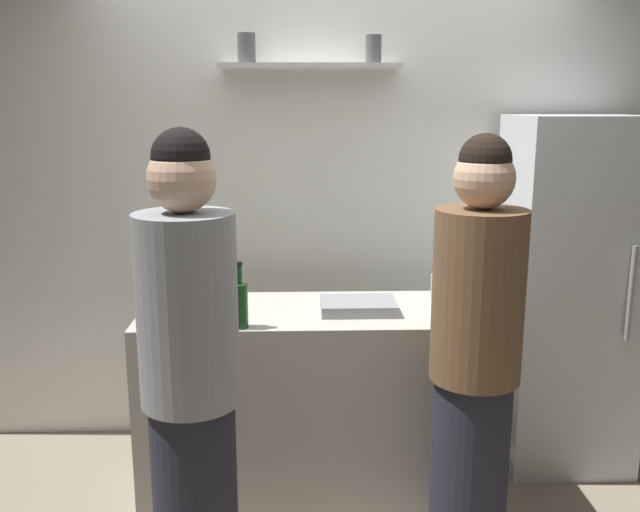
{
  "coord_description": "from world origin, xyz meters",
  "views": [
    {
      "loc": [
        -0.2,
        -2.47,
        1.84
      ],
      "look_at": [
        -0.1,
        0.55,
        1.17
      ],
      "focal_mm": 38.65,
      "sensor_mm": 36.0,
      "label": 1
    }
  ],
  "objects_px": {
    "utensil_holder": "(442,287)",
    "person_brown_jacket": "(474,366)",
    "person_grey_hoodie": "(191,387)",
    "water_bottle_plastic": "(164,291)",
    "wine_bottle_green_glass": "(239,303)",
    "refrigerator": "(568,294)",
    "wine_bottle_pale_glass": "(473,294)",
    "baking_pan": "(358,306)"
  },
  "relations": [
    {
      "from": "utensil_holder",
      "to": "person_brown_jacket",
      "type": "xyz_separation_m",
      "value": [
        -0.02,
        -0.74,
        -0.11
      ]
    },
    {
      "from": "person_grey_hoodie",
      "to": "water_bottle_plastic",
      "type": "bearing_deg",
      "value": -6.93
    },
    {
      "from": "utensil_holder",
      "to": "wine_bottle_green_glass",
      "type": "distance_m",
      "value": 1.02
    },
    {
      "from": "refrigerator",
      "to": "person_grey_hoodie",
      "type": "height_order",
      "value": "refrigerator"
    },
    {
      "from": "wine_bottle_pale_glass",
      "to": "person_brown_jacket",
      "type": "height_order",
      "value": "person_brown_jacket"
    },
    {
      "from": "baking_pan",
      "to": "refrigerator",
      "type": "bearing_deg",
      "value": 17.11
    },
    {
      "from": "baking_pan",
      "to": "person_grey_hoodie",
      "type": "relative_size",
      "value": 0.19
    },
    {
      "from": "wine_bottle_green_glass",
      "to": "water_bottle_plastic",
      "type": "distance_m",
      "value": 0.44
    },
    {
      "from": "wine_bottle_green_glass",
      "to": "water_bottle_plastic",
      "type": "xyz_separation_m",
      "value": [
        -0.36,
        0.25,
        -0.01
      ]
    },
    {
      "from": "utensil_holder",
      "to": "wine_bottle_green_glass",
      "type": "relative_size",
      "value": 0.76
    },
    {
      "from": "water_bottle_plastic",
      "to": "person_brown_jacket",
      "type": "bearing_deg",
      "value": -24.85
    },
    {
      "from": "baking_pan",
      "to": "water_bottle_plastic",
      "type": "height_order",
      "value": "water_bottle_plastic"
    },
    {
      "from": "baking_pan",
      "to": "person_grey_hoodie",
      "type": "xyz_separation_m",
      "value": [
        -0.64,
        -0.76,
        -0.06
      ]
    },
    {
      "from": "person_brown_jacket",
      "to": "person_grey_hoodie",
      "type": "height_order",
      "value": "person_grey_hoodie"
    },
    {
      "from": "baking_pan",
      "to": "water_bottle_plastic",
      "type": "bearing_deg",
      "value": 177.43
    },
    {
      "from": "water_bottle_plastic",
      "to": "person_grey_hoodie",
      "type": "xyz_separation_m",
      "value": [
        0.24,
        -0.8,
        -0.13
      ]
    },
    {
      "from": "water_bottle_plastic",
      "to": "person_brown_jacket",
      "type": "relative_size",
      "value": 0.12
    },
    {
      "from": "utensil_holder",
      "to": "wine_bottle_pale_glass",
      "type": "distance_m",
      "value": 0.38
    },
    {
      "from": "wine_bottle_pale_glass",
      "to": "person_grey_hoodie",
      "type": "xyz_separation_m",
      "value": [
        -1.11,
        -0.57,
        -0.16
      ]
    },
    {
      "from": "refrigerator",
      "to": "baking_pan",
      "type": "height_order",
      "value": "refrigerator"
    },
    {
      "from": "wine_bottle_pale_glass",
      "to": "baking_pan",
      "type": "bearing_deg",
      "value": 158.52
    },
    {
      "from": "wine_bottle_green_glass",
      "to": "baking_pan",
      "type": "bearing_deg",
      "value": 22.45
    },
    {
      "from": "wine_bottle_pale_glass",
      "to": "person_grey_hoodie",
      "type": "distance_m",
      "value": 1.26
    },
    {
      "from": "baking_pan",
      "to": "utensil_holder",
      "type": "bearing_deg",
      "value": 24.52
    },
    {
      "from": "utensil_holder",
      "to": "wine_bottle_green_glass",
      "type": "bearing_deg",
      "value": -156.62
    },
    {
      "from": "refrigerator",
      "to": "wine_bottle_pale_glass",
      "type": "xyz_separation_m",
      "value": [
        -0.62,
        -0.52,
        0.15
      ]
    },
    {
      "from": "baking_pan",
      "to": "utensil_holder",
      "type": "relative_size",
      "value": 1.58
    },
    {
      "from": "refrigerator",
      "to": "utensil_holder",
      "type": "bearing_deg",
      "value": -167.79
    },
    {
      "from": "refrigerator",
      "to": "person_grey_hoodie",
      "type": "bearing_deg",
      "value": -147.78
    },
    {
      "from": "refrigerator",
      "to": "person_grey_hoodie",
      "type": "xyz_separation_m",
      "value": [
        -1.73,
        -1.09,
        -0.01
      ]
    },
    {
      "from": "person_brown_jacket",
      "to": "person_grey_hoodie",
      "type": "bearing_deg",
      "value": 106.41
    },
    {
      "from": "wine_bottle_pale_glass",
      "to": "person_brown_jacket",
      "type": "relative_size",
      "value": 0.19
    },
    {
      "from": "baking_pan",
      "to": "person_brown_jacket",
      "type": "height_order",
      "value": "person_brown_jacket"
    },
    {
      "from": "wine_bottle_pale_glass",
      "to": "water_bottle_plastic",
      "type": "xyz_separation_m",
      "value": [
        -1.35,
        0.22,
        -0.03
      ]
    },
    {
      "from": "wine_bottle_green_glass",
      "to": "person_grey_hoodie",
      "type": "bearing_deg",
      "value": -102.93
    },
    {
      "from": "wine_bottle_green_glass",
      "to": "person_grey_hoodie",
      "type": "xyz_separation_m",
      "value": [
        -0.12,
        -0.54,
        -0.14
      ]
    },
    {
      "from": "wine_bottle_pale_glass",
      "to": "person_grey_hoodie",
      "type": "height_order",
      "value": "person_grey_hoodie"
    },
    {
      "from": "wine_bottle_green_glass",
      "to": "person_brown_jacket",
      "type": "bearing_deg",
      "value": -20.28
    },
    {
      "from": "refrigerator",
      "to": "wine_bottle_green_glass",
      "type": "bearing_deg",
      "value": -161.13
    },
    {
      "from": "person_brown_jacket",
      "to": "wine_bottle_green_glass",
      "type": "bearing_deg",
      "value": 74.9
    },
    {
      "from": "baking_pan",
      "to": "wine_bottle_green_glass",
      "type": "relative_size",
      "value": 1.2
    },
    {
      "from": "refrigerator",
      "to": "baking_pan",
      "type": "distance_m",
      "value": 1.14
    }
  ]
}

